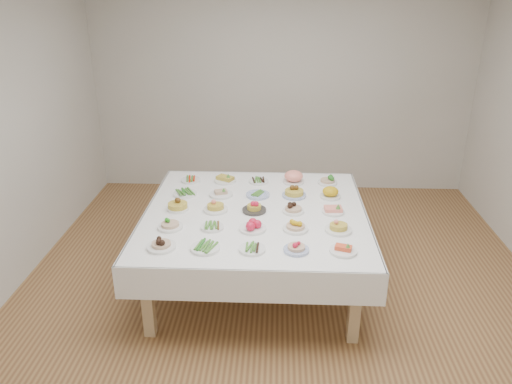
{
  "coord_description": "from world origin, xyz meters",
  "views": [
    {
      "loc": [
        -0.04,
        -4.08,
        2.71
      ],
      "look_at": [
        -0.24,
        0.2,
        0.88
      ],
      "focal_mm": 35.0,
      "sensor_mm": 36.0,
      "label": 1
    }
  ],
  "objects_px": {
    "dish_12": "(254,206)",
    "dish_24": "(328,179)",
    "dish_0": "(161,241)",
    "display_table": "(255,218)"
  },
  "relations": [
    {
      "from": "dish_0",
      "to": "dish_24",
      "type": "relative_size",
      "value": 1.15
    },
    {
      "from": "dish_24",
      "to": "dish_12",
      "type": "bearing_deg",
      "value": -135.83
    },
    {
      "from": "display_table",
      "to": "dish_24",
      "type": "height_order",
      "value": "dish_24"
    },
    {
      "from": "dish_0",
      "to": "dish_24",
      "type": "xyz_separation_m",
      "value": [
        1.43,
        1.42,
        -0.0
      ]
    },
    {
      "from": "display_table",
      "to": "dish_12",
      "type": "height_order",
      "value": "dish_12"
    },
    {
      "from": "dish_0",
      "to": "display_table",
      "type": "bearing_deg",
      "value": 45.07
    },
    {
      "from": "dish_12",
      "to": "display_table",
      "type": "bearing_deg",
      "value": -4.03
    },
    {
      "from": "dish_12",
      "to": "dish_24",
      "type": "xyz_separation_m",
      "value": [
        0.73,
        0.71,
        0.01
      ]
    },
    {
      "from": "dish_12",
      "to": "dish_24",
      "type": "height_order",
      "value": "dish_24"
    },
    {
      "from": "display_table",
      "to": "dish_12",
      "type": "bearing_deg",
      "value": 175.97
    }
  ]
}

